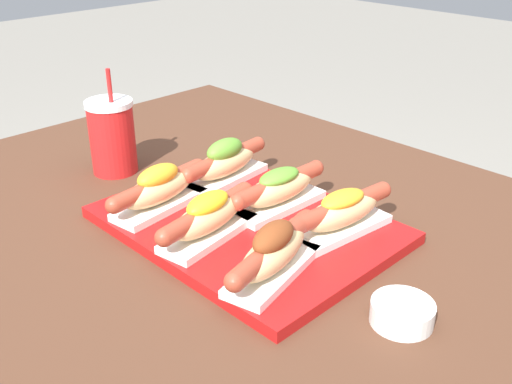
{
  "coord_description": "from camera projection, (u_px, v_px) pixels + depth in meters",
  "views": [
    {
      "loc": [
        0.58,
        -0.57,
        1.2
      ],
      "look_at": [
        -0.01,
        0.01,
        0.8
      ],
      "focal_mm": 42.0,
      "sensor_mm": 36.0,
      "label": 1
    }
  ],
  "objects": [
    {
      "name": "hot_dog_4",
      "position": [
        278.0,
        189.0,
        0.94
      ],
      "size": [
        0.06,
        0.2,
        0.06
      ],
      "color": "white",
      "rests_on": "serving_tray"
    },
    {
      "name": "hot_dog_0",
      "position": [
        159.0,
        189.0,
        0.94
      ],
      "size": [
        0.08,
        0.2,
        0.07
      ],
      "color": "white",
      "rests_on": "serving_tray"
    },
    {
      "name": "sauce_bowl",
      "position": [
        402.0,
        312.0,
        0.72
      ],
      "size": [
        0.08,
        0.08,
        0.03
      ],
      "color": "silver",
      "rests_on": "patio_table"
    },
    {
      "name": "serving_tray",
      "position": [
        247.0,
        224.0,
        0.92
      ],
      "size": [
        0.43,
        0.32,
        0.02
      ],
      "color": "#B71414",
      "rests_on": "patio_table"
    },
    {
      "name": "hot_dog_3",
      "position": [
        225.0,
        162.0,
        1.03
      ],
      "size": [
        0.08,
        0.2,
        0.08
      ],
      "color": "white",
      "rests_on": "serving_tray"
    },
    {
      "name": "drink_cup",
      "position": [
        112.0,
        136.0,
        1.1
      ],
      "size": [
        0.09,
        0.09,
        0.2
      ],
      "color": "red",
      "rests_on": "patio_table"
    },
    {
      "name": "hot_dog_2",
      "position": [
        273.0,
        252.0,
        0.77
      ],
      "size": [
        0.1,
        0.2,
        0.07
      ],
      "color": "white",
      "rests_on": "serving_tray"
    },
    {
      "name": "hot_dog_1",
      "position": [
        208.0,
        217.0,
        0.86
      ],
      "size": [
        0.08,
        0.2,
        0.07
      ],
      "color": "white",
      "rests_on": "serving_tray"
    },
    {
      "name": "hot_dog_5",
      "position": [
        342.0,
        212.0,
        0.87
      ],
      "size": [
        0.08,
        0.2,
        0.06
      ],
      "color": "white",
      "rests_on": "serving_tray"
    }
  ]
}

